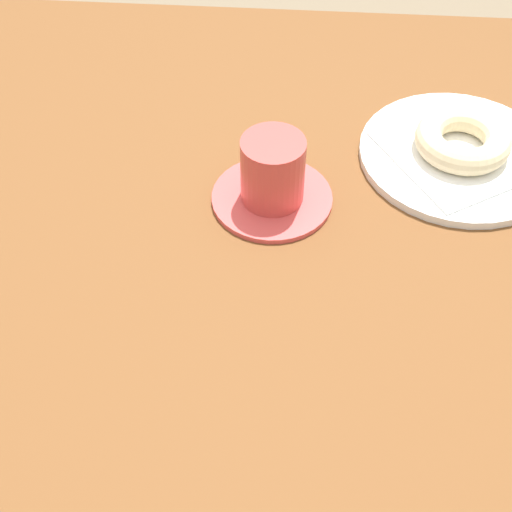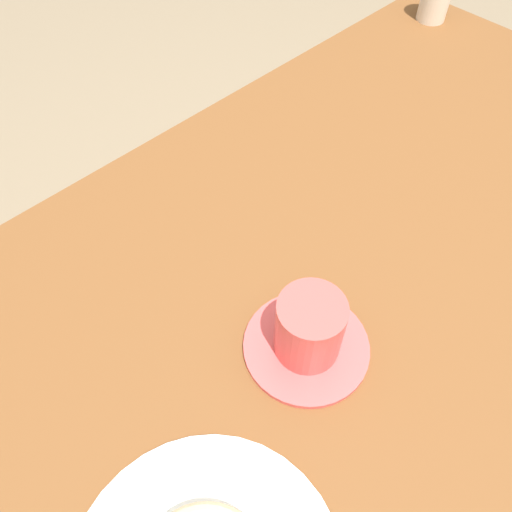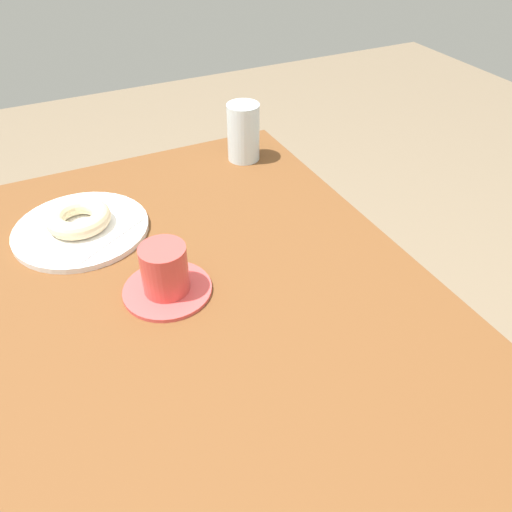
{
  "view_description": "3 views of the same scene",
  "coord_description": "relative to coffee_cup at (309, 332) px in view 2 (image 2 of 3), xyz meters",
  "views": [
    {
      "loc": [
        -0.18,
        0.58,
        1.29
      ],
      "look_at": [
        -0.14,
        0.12,
        0.76
      ],
      "focal_mm": 49.47,
      "sensor_mm": 36.0,
      "label": 1
    },
    {
      "loc": [
        -0.36,
        -0.13,
        1.23
      ],
      "look_at": [
        -0.13,
        0.11,
        0.78
      ],
      "focal_mm": 35.58,
      "sensor_mm": 36.0,
      "label": 2
    },
    {
      "loc": [
        0.44,
        -0.12,
        1.27
      ],
      "look_at": [
        -0.13,
        0.15,
        0.77
      ],
      "focal_mm": 36.32,
      "sensor_mm": 36.0,
      "label": 3
    }
  ],
  "objects": [
    {
      "name": "ground_plane",
      "position": [
        0.15,
        -0.01,
        -0.77
      ],
      "size": [
        6.0,
        6.0,
        0.0
      ],
      "primitive_type": "plane",
      "color": "#76654E"
    },
    {
      "name": "coffee_cup",
      "position": [
        0.0,
        0.0,
        0.0
      ],
      "size": [
        0.14,
        0.14,
        0.08
      ],
      "color": "#D64A49",
      "rests_on": "table"
    },
    {
      "name": "table",
      "position": [
        0.15,
        -0.01,
        -0.1
      ],
      "size": [
        1.2,
        0.81,
        0.74
      ],
      "color": "brown",
      "rests_on": "ground_plane"
    }
  ]
}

